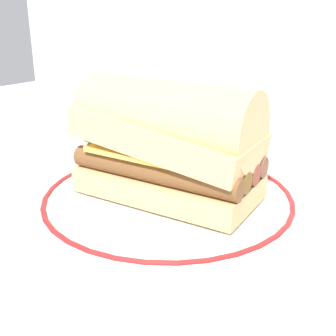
{
  "coord_description": "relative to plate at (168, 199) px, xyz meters",
  "views": [
    {
      "loc": [
        0.31,
        -0.3,
        0.22
      ],
      "look_at": [
        0.01,
        0.03,
        0.04
      ],
      "focal_mm": 48.25,
      "sensor_mm": 36.0,
      "label": 1
    }
  ],
  "objects": [
    {
      "name": "ground_plane",
      "position": [
        -0.01,
        -0.03,
        -0.01
      ],
      "size": [
        1.5,
        1.5,
        0.0
      ],
      "primitive_type": "plane",
      "color": "silver"
    },
    {
      "name": "plate",
      "position": [
        0.0,
        0.0,
        0.0
      ],
      "size": [
        0.3,
        0.3,
        0.01
      ],
      "color": "white",
      "rests_on": "ground_plane"
    },
    {
      "name": "sausage_sandwich",
      "position": [
        -0.0,
        0.0,
        0.07
      ],
      "size": [
        0.21,
        0.13,
        0.12
      ],
      "rotation": [
        0.0,
        0.0,
        0.19
      ],
      "color": "#E2B474",
      "rests_on": "plate"
    }
  ]
}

